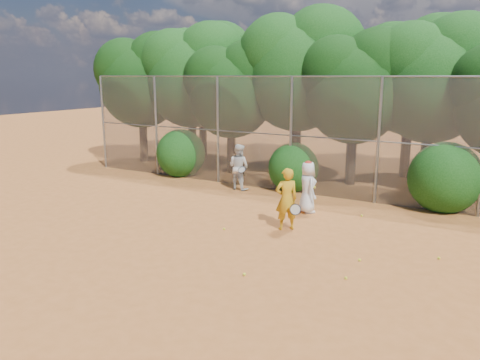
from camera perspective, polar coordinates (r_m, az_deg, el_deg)
The scene contains 24 objects.
ground at distance 11.18m, azimuth -2.02°, elevation -8.53°, with size 80.00×80.00×0.00m, color #AC5D27.
fence_back at distance 15.99m, azimuth 9.10°, elevation 5.37°, with size 20.05×0.09×4.03m.
tree_0 at distance 22.56m, azimuth -11.84°, elevation 12.15°, with size 4.38×3.81×6.00m.
tree_1 at distance 21.39m, azimuth -5.80°, elevation 12.95°, with size 4.64×4.03×6.35m.
tree_2 at distance 19.43m, azimuth -0.92°, elevation 11.33°, with size 3.99×3.47×5.47m.
tree_3 at distance 19.18m, azimuth 7.31°, elevation 13.64°, with size 4.89×4.26×6.70m.
tree_4 at distance 17.77m, azimuth 14.03°, elevation 11.40°, with size 4.19×3.64×5.73m.
tree_5 at distance 18.02m, azimuth 22.64°, elevation 11.75°, with size 4.51×3.92×6.17m.
tree_9 at distance 23.85m, azimuth -4.49°, elevation 13.36°, with size 4.83×4.20×6.62m.
tree_10 at distance 21.60m, azimuth 7.17°, elevation 14.14°, with size 5.15×4.48×7.06m.
tree_11 at distance 19.76m, azimuth 20.40°, elevation 12.27°, with size 4.64×4.03×6.35m.
bush_0 at distance 19.27m, azimuth -7.22°, elevation 3.50°, with size 2.00×2.00×2.00m, color #103F0F.
bush_1 at distance 16.77m, azimuth 6.53°, elevation 1.80°, with size 1.80×1.80×1.80m, color #103F0F.
bush_2 at distance 15.47m, azimuth 23.75°, elevation 0.63°, with size 2.20×2.20×2.20m, color #103F0F.
player_yellow at distance 12.44m, azimuth 5.69°, elevation -2.33°, with size 0.88×0.71×1.67m.
player_teen at distance 14.08m, azimuth 8.23°, elevation -0.84°, with size 0.88×0.88×1.58m.
player_white at distance 16.77m, azimuth -0.15°, elevation 1.61°, with size 0.89×0.78×1.65m.
ball_0 at distance 10.85m, azimuth 14.37°, elevation -9.42°, with size 0.07×0.07×0.07m, color yellow.
ball_1 at distance 11.52m, azimuth 23.08°, elevation -8.75°, with size 0.07×0.07×0.07m, color yellow.
ball_2 at distance 9.82m, azimuth 0.53°, elevation -11.43°, with size 0.07×0.07×0.07m, color yellow.
ball_3 at distance 9.89m, azimuth 12.78°, elevation -11.58°, with size 0.07×0.07×0.07m, color yellow.
ball_4 at distance 12.54m, azimuth -1.95°, elevation -5.98°, with size 0.07×0.07×0.07m, color yellow.
ball_5 at distance 14.13m, azimuth 14.62°, elevation -4.23°, with size 0.07×0.07×0.07m, color yellow.
ball_6 at distance 14.39m, azimuth 7.30°, elevation -3.60°, with size 0.07×0.07×0.07m, color yellow.
Camera 1 is at (5.56, -8.81, 4.05)m, focal length 35.00 mm.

